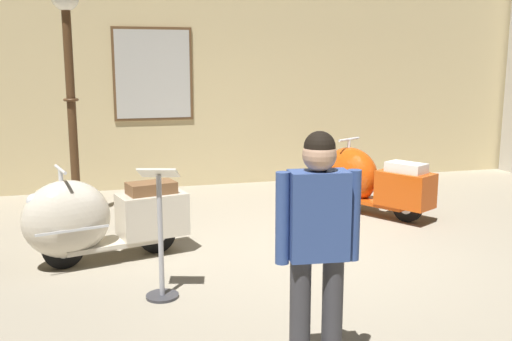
{
  "coord_description": "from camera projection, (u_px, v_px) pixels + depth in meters",
  "views": [
    {
      "loc": [
        -2.11,
        -5.39,
        1.98
      ],
      "look_at": [
        -0.36,
        1.07,
        0.72
      ],
      "focal_mm": 40.69,
      "sensor_mm": 36.0,
      "label": 1
    }
  ],
  "objects": [
    {
      "name": "ground_plane",
      "position": [
        317.0,
        256.0,
        6.02
      ],
      "size": [
        60.0,
        60.0,
        0.0
      ],
      "primitive_type": "plane",
      "color": "gray"
    },
    {
      "name": "showroom_back_wall",
      "position": [
        243.0,
        64.0,
        9.36
      ],
      "size": [
        18.0,
        0.63,
        3.9
      ],
      "color": "#CCB784",
      "rests_on": "ground"
    },
    {
      "name": "scooter_0",
      "position": [
        94.0,
        219.0,
        5.73
      ],
      "size": [
        1.69,
        0.85,
        0.99
      ],
      "rotation": [
        0.0,
        0.0,
        -2.89
      ],
      "color": "black",
      "rests_on": "ground"
    },
    {
      "name": "scooter_1",
      "position": [
        366.0,
        180.0,
        7.64
      ],
      "size": [
        1.19,
        1.61,
        0.98
      ],
      "rotation": [
        0.0,
        0.0,
        2.09
      ],
      "color": "black",
      "rests_on": "ground"
    },
    {
      "name": "lamppost",
      "position": [
        70.0,
        78.0,
        7.2
      ],
      "size": [
        0.33,
        0.33,
        2.92
      ],
      "color": "#472D19",
      "rests_on": "ground"
    },
    {
      "name": "visitor_0",
      "position": [
        318.0,
        238.0,
        3.57
      ],
      "size": [
        0.53,
        0.28,
        1.58
      ],
      "rotation": [
        0.0,
        0.0,
        1.46
      ],
      "color": "black",
      "rests_on": "ground"
    },
    {
      "name": "info_stanchion",
      "position": [
        161.0,
        244.0,
        4.86
      ],
      "size": [
        0.37,
        0.31,
        1.14
      ],
      "color": "#333338",
      "rests_on": "ground"
    }
  ]
}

